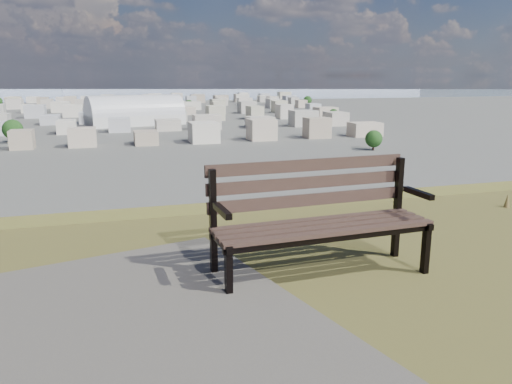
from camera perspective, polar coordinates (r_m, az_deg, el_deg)
name	(u,v)px	position (r m, az deg, el deg)	size (l,w,h in m)	color
park_bench	(318,212)	(4.28, 7.12, -2.30)	(1.89, 0.69, 0.97)	#3F2C24
arena	(135,116)	(286.01, -13.63, 8.47)	(54.63, 33.63, 21.47)	silver
city_blocks	(111,107)	(397.05, -16.24, 9.30)	(395.00, 361.00, 7.00)	beige
city_trees	(66,113)	(322.55, -20.85, 8.43)	(406.52, 387.20, 9.98)	#38221C
bay_water	(108,92)	(902.32, -16.55, 10.94)	(2400.00, 700.00, 0.12)	#849BA9
far_hills	(82,76)	(1406.06, -19.26, 12.40)	(2050.00, 340.00, 60.00)	#A4ACCC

